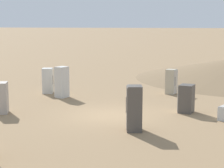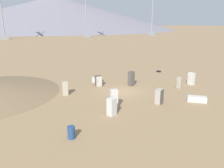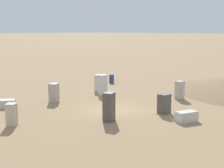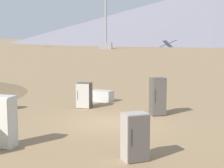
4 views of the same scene
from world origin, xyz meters
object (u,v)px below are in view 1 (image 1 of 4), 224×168
Objects in this scene: discarded_fridge_8 at (48,81)px; discarded_fridge_5 at (186,99)px; discarded_fridge_2 at (134,108)px; discarded_fridge_6 at (171,82)px; rusty_barrel at (48,76)px; discarded_fridge_1 at (62,82)px; discarded_fridge_3 at (1,98)px.

discarded_fridge_5 is at bearing 53.40° from discarded_fridge_8.
discarded_fridge_5 is (-1.65, -4.03, -0.25)m from discarded_fridge_2.
discarded_fridge_5 is 5.12m from discarded_fridge_6.
discarded_fridge_6 is (1.52, -4.88, 0.08)m from discarded_fridge_5.
discarded_fridge_6 is at bearing 24.81° from discarded_fridge_5.
rusty_barrel is (2.35, -4.48, -0.34)m from discarded_fridge_8.
discarded_fridge_2 reaches higher than discarded_fridge_8.
discarded_fridge_1 reaches higher than rusty_barrel.
discarded_fridge_3 is (1.07, 4.72, -0.16)m from discarded_fridge_1.
discarded_fridge_6 is at bearing 167.04° from rusty_barrel.
discarded_fridge_2 is at bearing -119.28° from discarded_fridge_1.
discarded_fridge_2 reaches higher than discarded_fridge_5.
discarded_fridge_8 is at bearing -64.25° from discarded_fridge_6.
discarded_fridge_1 is 1.16× the size of discarded_fridge_8.
discarded_fridge_5 is 13.55m from rusty_barrel.
discarded_fridge_8 is (9.14, -2.70, 0.10)m from discarded_fridge_5.
discarded_fridge_5 is at bearing 148.00° from rusty_barrel.
discarded_fridge_1 reaches higher than discarded_fridge_8.
discarded_fridge_6 is at bearing -19.01° from discarded_fridge_2.
discarded_fridge_3 is at bearing 63.69° from discarded_fridge_2.
discarded_fridge_2 is (-6.03, 5.73, 0.01)m from discarded_fridge_1.
discarded_fridge_5 is 9.53m from discarded_fridge_8.
discarded_fridge_8 is (7.62, 2.18, 0.02)m from discarded_fridge_6.
discarded_fridge_3 reaches higher than discarded_fridge_5.
discarded_fridge_3 is (7.09, -1.01, -0.17)m from discarded_fridge_2.
discarded_fridge_5 is 0.90× the size of discarded_fridge_6.
discarded_fridge_8 is (1.46, -1.00, -0.13)m from discarded_fridge_1.
discarded_fridge_3 reaches higher than rusty_barrel.
discarded_fridge_3 is at bearing 105.06° from rusty_barrel.
rusty_barrel is (9.84, -11.21, -0.48)m from discarded_fridge_2.
discarded_fridge_8 is 1.72× the size of rusty_barrel.
discarded_fridge_5 is (-8.75, -3.02, -0.07)m from discarded_fridge_3.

